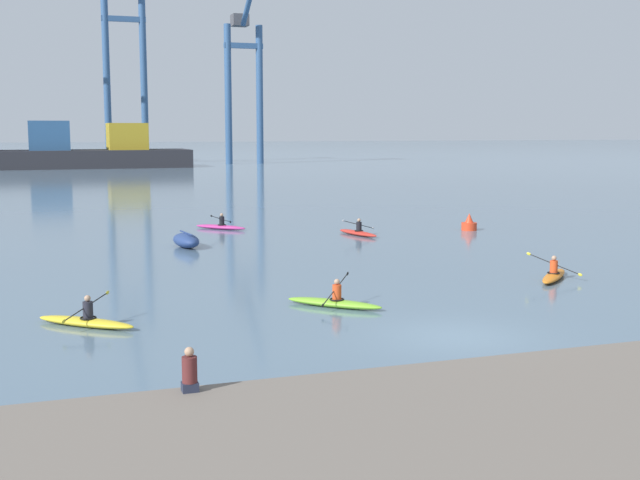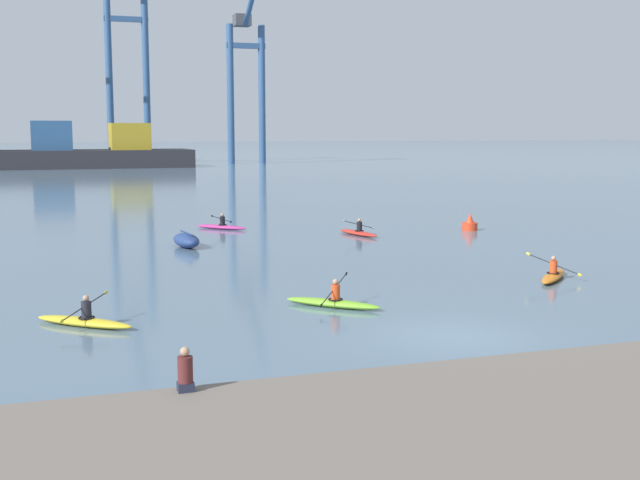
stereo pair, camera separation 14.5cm
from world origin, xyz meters
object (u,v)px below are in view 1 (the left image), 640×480
gantry_crane_west_mid (125,49)px  kayak_magenta (221,226)px  kayak_lime (334,302)px  channel_buoy (469,224)px  seated_onlooker (190,372)px  kayak_red (358,232)px  kayak_yellow (86,321)px  capsized_dinghy (186,240)px  kayak_orange (554,275)px  gantry_crane_east_mid (244,69)px  container_barge (48,151)px

gantry_crane_west_mid → kayak_magenta: 101.40m
gantry_crane_west_mid → kayak_lime: 123.32m
kayak_magenta → kayak_lime: bearing=-92.4°
gantry_crane_west_mid → kayak_lime: bearing=-92.7°
channel_buoy → seated_onlooker: 33.69m
channel_buoy → kayak_magenta: (-13.65, 5.19, -0.19)m
kayak_red → kayak_lime: (-7.56, -17.00, 0.00)m
channel_buoy → kayak_yellow: bearing=-142.6°
capsized_dinghy → seated_onlooker: 25.06m
capsized_dinghy → kayak_yellow: (-5.63, -15.52, -0.18)m
channel_buoy → kayak_orange: size_ratio=0.35×
capsized_dinghy → kayak_orange: size_ratio=0.96×
gantry_crane_east_mid → kayak_yellow: (-32.91, -114.81, -16.12)m
kayak_magenta → kayak_yellow: bearing=-111.6°
container_barge → gantry_crane_west_mid: (13.47, 14.25, 17.11)m
container_barge → kayak_red: size_ratio=12.34×
kayak_orange → seated_onlooker: bearing=-145.3°
gantry_crane_west_mid → kayak_yellow: size_ratio=13.23×
gantry_crane_east_mid → kayak_red: (-17.43, -97.71, -16.12)m
gantry_crane_east_mid → kayak_orange: gantry_crane_east_mid is taller
channel_buoy → seated_onlooker: seated_onlooker is taller
gantry_crane_east_mid → kayak_yellow: bearing=-106.0°
capsized_dinghy → channel_buoy: size_ratio=2.72×
container_barge → capsized_dinghy: container_barge is taller
kayak_lime → kayak_yellow: 7.92m
kayak_orange → kayak_lime: bearing=-168.8°
gantry_crane_east_mid → kayak_yellow: 120.52m
gantry_crane_east_mid → channel_buoy: 99.49m
gantry_crane_west_mid → kayak_yellow: gantry_crane_west_mid is taller
gantry_crane_east_mid → seated_onlooker: gantry_crane_east_mid is taller
container_barge → kayak_yellow: size_ratio=14.37×
gantry_crane_east_mid → capsized_dinghy: (-27.28, -99.30, -15.94)m
gantry_crane_east_mid → seated_onlooker: 128.82m
gantry_crane_west_mid → capsized_dinghy: gantry_crane_west_mid is taller
container_barge → seated_onlooker: 116.71m
gantry_crane_west_mid → kayak_orange: 121.34m
gantry_crane_east_mid → kayak_yellow: size_ratio=11.22×
container_barge → kayak_lime: bearing=-85.8°
gantry_crane_west_mid → kayak_yellow: (-13.57, -121.75, -19.52)m
capsized_dinghy → kayak_orange: 18.13m
container_barge → kayak_lime: (7.82, -107.39, -2.41)m
kayak_yellow → seated_onlooker: (1.52, -9.19, 0.93)m
seated_onlooker → kayak_red: bearing=62.0°
kayak_magenta → kayak_yellow: kayak_magenta is taller
container_barge → kayak_magenta: size_ratio=14.98×
kayak_yellow → channel_buoy: bearing=37.4°
gantry_crane_west_mid → kayak_red: bearing=-89.0°
kayak_lime → seated_onlooker: (-6.40, -9.31, 0.93)m
kayak_yellow → seated_onlooker: size_ratio=3.30×
container_barge → kayak_red: 91.72m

